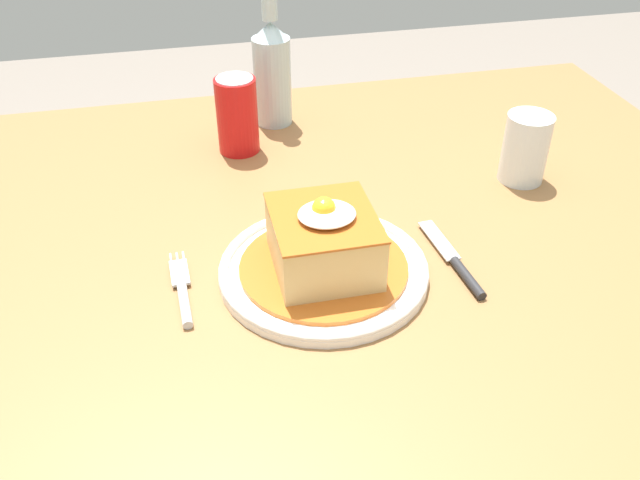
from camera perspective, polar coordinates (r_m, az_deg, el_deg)
The scene contains 8 objects.
dining_table at distance 0.94m, azimuth 1.59°, elevation -6.06°, with size 1.28×1.08×0.78m.
main_plate at distance 0.84m, azimuth 0.30°, elevation -2.49°, with size 0.26×0.26×0.02m.
sandwich_meal at distance 0.82m, azimuth 0.32°, elevation -0.37°, with size 0.21×0.21×0.10m.
fork at distance 0.83m, azimuth -11.48°, elevation -4.42°, with size 0.02×0.14×0.01m.
knife at distance 0.87m, azimuth 11.63°, elevation -2.20°, with size 0.03×0.17×0.01m.
soda_can at distance 1.10m, azimuth -6.99°, elevation 10.39°, with size 0.07×0.07×0.12m.
beer_bottle_clear at distance 1.18m, azimuth -4.07°, elevation 14.27°, with size 0.06×0.06×0.27m.
drinking_glass at distance 1.06m, azimuth 16.84°, elevation 7.07°, with size 0.07×0.07×0.10m.
Camera 1 is at (-0.18, -0.68, 1.31)m, focal length 38.00 mm.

